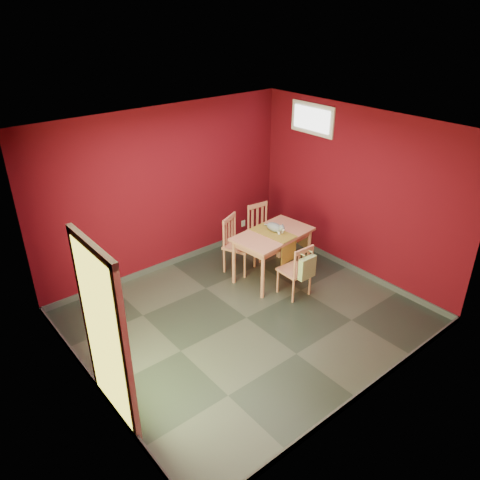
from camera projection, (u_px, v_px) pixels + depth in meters
ground at (246, 318)px, 6.73m from camera, size 4.50×4.50×0.00m
room_shell at (247, 315)px, 6.71m from camera, size 4.50×4.50×4.50m
doorway at (103, 331)px, 4.68m from camera, size 0.06×1.01×2.13m
window at (312, 119)px, 7.59m from camera, size 0.05×0.90×0.50m
outlet_plate at (243, 223)px, 8.86m from camera, size 0.08×0.02×0.12m
dining_table at (273, 239)px, 7.43m from camera, size 1.34×0.87×0.79m
table_runner at (278, 239)px, 7.32m from camera, size 0.43×0.77×0.37m
chair_far_left at (237, 243)px, 7.73m from camera, size 0.59×0.59×0.95m
chair_far_right at (262, 230)px, 8.19m from camera, size 0.49×0.49×0.94m
chair_near at (296, 270)px, 7.06m from camera, size 0.42×0.42×0.87m
tote_bag at (307, 268)px, 6.85m from camera, size 0.29×0.18×0.41m
cat at (275, 226)px, 7.41m from camera, size 0.22×0.38×0.18m
picture_frame at (301, 235)px, 8.57m from camera, size 0.21×0.46×0.45m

